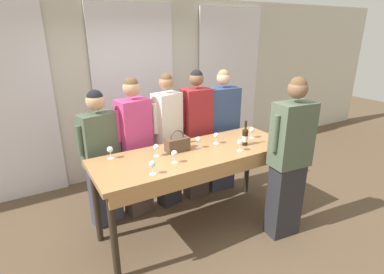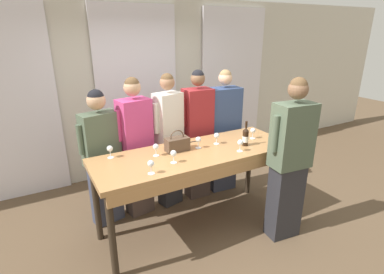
# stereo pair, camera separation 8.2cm
# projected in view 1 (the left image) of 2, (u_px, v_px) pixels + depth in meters

# --- Properties ---
(ground_plane) EXTENTS (18.00, 18.00, 0.00)m
(ground_plane) POSITION_uv_depth(u_px,v_px,m) (195.00, 226.00, 3.75)
(ground_plane) COLOR brown
(wall_back) EXTENTS (12.00, 0.06, 2.80)m
(wall_back) POSITION_uv_depth(u_px,v_px,m) (134.00, 90.00, 4.84)
(wall_back) COLOR beige
(wall_back) RESTS_ON ground_plane
(curtain_panel_left) EXTENTS (1.34, 0.03, 2.69)m
(curtain_panel_left) POSITION_uv_depth(u_px,v_px,m) (0.00, 108.00, 3.92)
(curtain_panel_left) COLOR white
(curtain_panel_left) RESTS_ON ground_plane
(curtain_panel_center) EXTENTS (1.34, 0.03, 2.69)m
(curtain_panel_center) POSITION_uv_depth(u_px,v_px,m) (136.00, 94.00, 4.81)
(curtain_panel_center) COLOR white
(curtain_panel_center) RESTS_ON ground_plane
(curtain_panel_right) EXTENTS (1.34, 0.03, 2.69)m
(curtain_panel_right) POSITION_uv_depth(u_px,v_px,m) (229.00, 84.00, 5.70)
(curtain_panel_right) COLOR white
(curtain_panel_right) RESTS_ON ground_plane
(tasting_bar) EXTENTS (2.33, 0.82, 1.01)m
(tasting_bar) POSITION_uv_depth(u_px,v_px,m) (197.00, 161.00, 3.42)
(tasting_bar) COLOR #B27F4C
(tasting_bar) RESTS_ON ground_plane
(wine_bottle) EXTENTS (0.07, 0.07, 0.30)m
(wine_bottle) POSITION_uv_depth(u_px,v_px,m) (245.00, 136.00, 3.56)
(wine_bottle) COLOR black
(wine_bottle) RESTS_ON tasting_bar
(handbag) EXTENTS (0.27, 0.14, 0.25)m
(handbag) POSITION_uv_depth(u_px,v_px,m) (177.00, 144.00, 3.40)
(handbag) COLOR brown
(handbag) RESTS_ON tasting_bar
(wine_glass_front_left) EXTENTS (0.07, 0.07, 0.14)m
(wine_glass_front_left) POSITION_uv_depth(u_px,v_px,m) (152.00, 165.00, 2.84)
(wine_glass_front_left) COLOR white
(wine_glass_front_left) RESTS_ON tasting_bar
(wine_glass_front_mid) EXTENTS (0.07, 0.07, 0.14)m
(wine_glass_front_mid) POSITION_uv_depth(u_px,v_px,m) (198.00, 140.00, 3.48)
(wine_glass_front_mid) COLOR white
(wine_glass_front_mid) RESTS_ON tasting_bar
(wine_glass_front_right) EXTENTS (0.07, 0.07, 0.14)m
(wine_glass_front_right) POSITION_uv_depth(u_px,v_px,m) (174.00, 154.00, 3.08)
(wine_glass_front_right) COLOR white
(wine_glass_front_right) RESTS_ON tasting_bar
(wine_glass_center_left) EXTENTS (0.07, 0.07, 0.14)m
(wine_glass_center_left) POSITION_uv_depth(u_px,v_px,m) (216.00, 136.00, 3.61)
(wine_glass_center_left) COLOR white
(wine_glass_center_left) RESTS_ON tasting_bar
(wine_glass_center_mid) EXTENTS (0.07, 0.07, 0.14)m
(wine_glass_center_mid) POSITION_uv_depth(u_px,v_px,m) (252.00, 131.00, 3.80)
(wine_glass_center_mid) COLOR white
(wine_glass_center_mid) RESTS_ON tasting_bar
(wine_glass_center_right) EXTENTS (0.07, 0.07, 0.14)m
(wine_glass_center_right) POSITION_uv_depth(u_px,v_px,m) (240.00, 143.00, 3.40)
(wine_glass_center_right) COLOR white
(wine_glass_center_right) RESTS_ON tasting_bar
(wine_glass_back_left) EXTENTS (0.07, 0.07, 0.14)m
(wine_glass_back_left) POSITION_uv_depth(u_px,v_px,m) (156.00, 148.00, 3.25)
(wine_glass_back_left) COLOR white
(wine_glass_back_left) RESTS_ON tasting_bar
(wine_glass_back_mid) EXTENTS (0.07, 0.07, 0.14)m
(wine_glass_back_mid) POSITION_uv_depth(u_px,v_px,m) (110.00, 150.00, 3.19)
(wine_glass_back_mid) COLOR white
(wine_glass_back_mid) RESTS_ON tasting_bar
(pen) EXTENTS (0.12, 0.01, 0.01)m
(pen) POSITION_uv_depth(u_px,v_px,m) (193.00, 142.00, 3.69)
(pen) COLOR black
(pen) RESTS_ON tasting_bar
(guest_olive_jacket) EXTENTS (0.53, 0.31, 1.70)m
(guest_olive_jacket) POSITION_uv_depth(u_px,v_px,m) (102.00, 158.00, 3.54)
(guest_olive_jacket) COLOR #383D51
(guest_olive_jacket) RESTS_ON ground_plane
(guest_pink_top) EXTENTS (0.49, 0.32, 1.80)m
(guest_pink_top) POSITION_uv_depth(u_px,v_px,m) (135.00, 148.00, 3.73)
(guest_pink_top) COLOR #473833
(guest_pink_top) RESTS_ON ground_plane
(guest_cream_sweater) EXTENTS (0.46, 0.30, 1.82)m
(guest_cream_sweater) POSITION_uv_depth(u_px,v_px,m) (168.00, 140.00, 3.94)
(guest_cream_sweater) COLOR #28282D
(guest_cream_sweater) RESTS_ON ground_plane
(guest_striped_shirt) EXTENTS (0.49, 0.27, 1.83)m
(guest_striped_shirt) POSITION_uv_depth(u_px,v_px,m) (196.00, 135.00, 4.15)
(guest_striped_shirt) COLOR #473833
(guest_striped_shirt) RESTS_ON ground_plane
(guest_navy_coat) EXTENTS (0.57, 0.30, 1.81)m
(guest_navy_coat) POSITION_uv_depth(u_px,v_px,m) (222.00, 132.00, 4.37)
(guest_navy_coat) COLOR #383D51
(guest_navy_coat) RESTS_ON ground_plane
(host_pouring) EXTENTS (0.54, 0.30, 1.87)m
(host_pouring) POSITION_uv_depth(u_px,v_px,m) (289.00, 160.00, 3.31)
(host_pouring) COLOR #28282D
(host_pouring) RESTS_ON ground_plane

